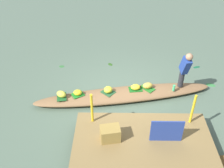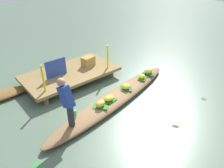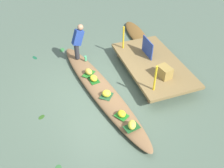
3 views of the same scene
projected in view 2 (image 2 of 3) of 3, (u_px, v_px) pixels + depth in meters
name	position (u px, v px, depth m)	size (l,w,h in m)	color
canal_water	(116.00, 101.00, 6.44)	(40.00, 40.00, 0.00)	#4F6351
dock_platform	(70.00, 73.00, 7.35)	(3.20, 1.80, 0.37)	olive
vendor_boat	(116.00, 98.00, 6.37)	(5.29, 0.74, 0.24)	brown
leaf_mat_0	(142.00, 78.00, 7.17)	(0.33, 0.27, 0.01)	#1D7321
banana_bunch_0	(142.00, 76.00, 7.13)	(0.24, 0.20, 0.15)	yellow
leaf_mat_1	(109.00, 100.00, 6.06)	(0.39, 0.27, 0.01)	#1A5D1C
banana_bunch_1	(109.00, 98.00, 6.02)	(0.28, 0.21, 0.16)	yellow
leaf_mat_2	(101.00, 106.00, 5.81)	(0.42, 0.26, 0.01)	#236D23
banana_bunch_2	(101.00, 104.00, 5.77)	(0.30, 0.20, 0.18)	gold
leaf_mat_3	(148.00, 73.00, 7.49)	(0.39, 0.26, 0.01)	#1A5023
banana_bunch_3	(149.00, 71.00, 7.44)	(0.28, 0.20, 0.19)	yellow
leaf_mat_4	(126.00, 89.00, 6.60)	(0.36, 0.31, 0.01)	#25532E
banana_bunch_4	(126.00, 86.00, 6.56)	(0.26, 0.24, 0.18)	yellow
vendor_person	(67.00, 100.00, 4.87)	(0.25, 0.46, 1.23)	#28282D
water_bottle	(75.00, 113.00, 5.41)	(0.08, 0.08, 0.19)	#45B372
market_banner	(56.00, 68.00, 6.89)	(0.73, 0.03, 0.59)	navy
railing_post_west	(43.00, 78.00, 6.04)	(0.06, 0.06, 0.84)	yellow
railing_post_east	(108.00, 57.00, 7.38)	(0.06, 0.06, 0.84)	yellow
produce_crate	(88.00, 61.00, 7.63)	(0.44, 0.32, 0.35)	olive
drifting_plant_0	(37.00, 165.00, 4.45)	(0.30, 0.18, 0.01)	#33783B
drifting_plant_1	(204.00, 99.00, 6.53)	(0.19, 0.15, 0.01)	#306532
drifting_plant_2	(175.00, 126.00, 5.47)	(0.20, 0.13, 0.01)	#294F1A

